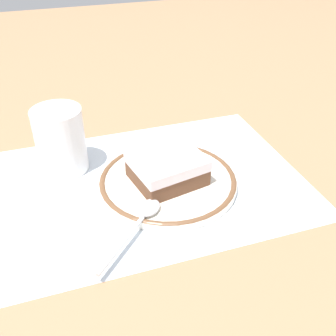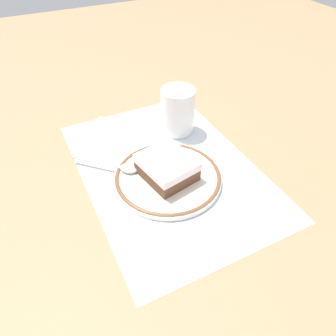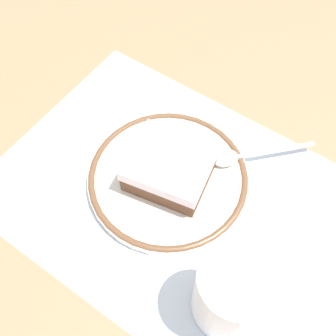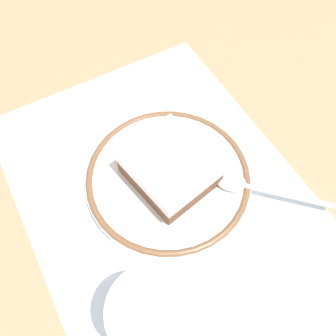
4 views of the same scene
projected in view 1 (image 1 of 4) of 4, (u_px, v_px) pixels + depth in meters
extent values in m
plane|color=#9E7551|center=(145.00, 184.00, 0.60)|extent=(2.40, 2.40, 0.00)
cube|color=silver|center=(145.00, 184.00, 0.60)|extent=(0.48, 0.33, 0.00)
cylinder|color=silver|center=(168.00, 182.00, 0.60)|extent=(0.21, 0.21, 0.01)
torus|color=brown|center=(168.00, 180.00, 0.59)|extent=(0.21, 0.21, 0.01)
cube|color=brown|center=(167.00, 173.00, 0.58)|extent=(0.11, 0.10, 0.03)
cube|color=white|center=(167.00, 161.00, 0.57)|extent=(0.11, 0.10, 0.02)
ellipsoid|color=silver|center=(149.00, 208.00, 0.53)|extent=(0.04, 0.05, 0.01)
cylinder|color=silver|center=(122.00, 244.00, 0.48)|extent=(0.08, 0.08, 0.01)
cylinder|color=white|center=(60.00, 140.00, 0.61)|extent=(0.08, 0.08, 0.10)
cylinder|color=silver|center=(64.00, 160.00, 0.63)|extent=(0.07, 0.07, 0.03)
cube|color=white|center=(39.00, 239.00, 0.50)|extent=(0.17, 0.17, 0.00)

